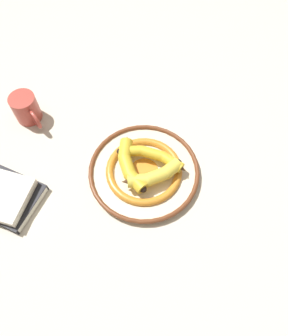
# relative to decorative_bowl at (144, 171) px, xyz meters

# --- Properties ---
(ground_plane) EXTENTS (2.80, 2.80, 0.00)m
(ground_plane) POSITION_rel_decorative_bowl_xyz_m (0.01, -0.02, -0.01)
(ground_plane) COLOR beige
(decorative_bowl) EXTENTS (0.32, 0.32, 0.03)m
(decorative_bowl) POSITION_rel_decorative_bowl_xyz_m (0.00, 0.00, 0.00)
(decorative_bowl) COLOR beige
(decorative_bowl) RESTS_ON ground_plane
(banana_a) EXTENTS (0.12, 0.16, 0.04)m
(banana_a) POSITION_rel_decorative_bowl_xyz_m (-0.02, -0.03, 0.03)
(banana_a) COLOR yellow
(banana_a) RESTS_ON decorative_bowl
(banana_b) EXTENTS (0.06, 0.21, 0.03)m
(banana_b) POSITION_rel_decorative_bowl_xyz_m (0.04, -0.02, 0.03)
(banana_b) COLOR gold
(banana_b) RESTS_ON decorative_bowl
(banana_c) EXTENTS (0.17, 0.12, 0.04)m
(banana_c) POSITION_rel_decorative_bowl_xyz_m (-0.01, 0.04, 0.03)
(banana_c) COLOR gold
(banana_c) RESTS_ON decorative_bowl
(book_stack) EXTENTS (0.18, 0.23, 0.05)m
(book_stack) POSITION_rel_decorative_bowl_xyz_m (-0.18, 0.36, 0.01)
(book_stack) COLOR black
(book_stack) RESTS_ON ground_plane
(coffee_mug) EXTENTS (0.10, 0.12, 0.09)m
(coffee_mug) POSITION_rel_decorative_bowl_xyz_m (0.10, 0.41, 0.03)
(coffee_mug) COLOR #B24238
(coffee_mug) RESTS_ON ground_plane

